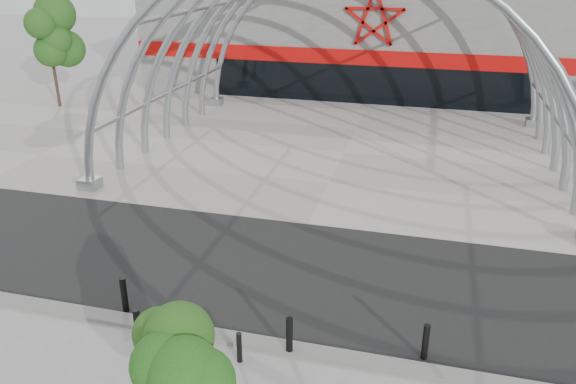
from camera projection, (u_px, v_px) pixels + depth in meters
ground at (250, 337)px, 15.15m from camera, size 140.00×140.00×0.00m
road at (284, 271)px, 18.26m from camera, size 140.00×7.00×0.02m
forecourt at (344, 153)px, 28.92m from camera, size 60.00×17.00×0.04m
kerb at (247, 341)px, 14.90m from camera, size 60.00×0.50×0.12m
arena_building at (385, 30)px, 43.30m from camera, size 34.00×15.24×8.00m
vault_canopy at (344, 153)px, 28.92m from camera, size 20.80×15.80×20.36m
street_tree_0 at (167, 363)px, 10.66m from camera, size 1.45×1.45×3.30m
street_tree_1 at (187, 381)px, 10.11m from camera, size 1.44×1.44×3.41m
bollard_0 at (138, 328)px, 14.60m from camera, size 0.18×0.18×1.12m
bollard_1 at (124, 295)px, 15.99m from camera, size 0.18×0.18×1.12m
bollard_2 at (239, 347)px, 14.08m from camera, size 0.14×0.14×0.86m
bollard_3 at (289, 336)px, 14.29m from camera, size 0.18×0.18×1.10m
bollard_4 at (425, 342)px, 14.14m from camera, size 0.16×0.16×1.03m
bg_tree_0 at (49, 36)px, 35.75m from camera, size 3.00×3.00×6.45m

